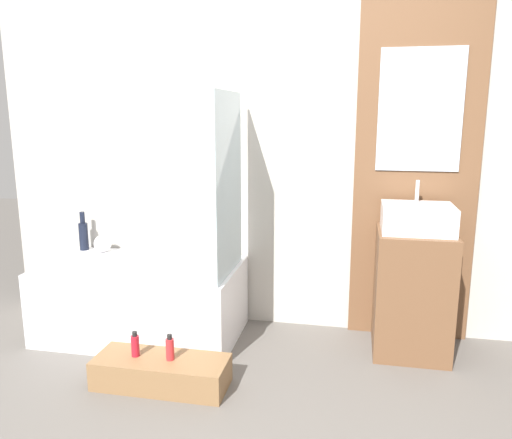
{
  "coord_description": "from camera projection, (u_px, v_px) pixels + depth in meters",
  "views": [
    {
      "loc": [
        0.5,
        -1.85,
        1.5
      ],
      "look_at": [
        -0.02,
        0.7,
        0.95
      ],
      "focal_mm": 35.0,
      "sensor_mm": 36.0,
      "label": 1
    }
  ],
  "objects": [
    {
      "name": "wall_tiled_back",
      "position": [
        284.0,
        144.0,
        3.43
      ],
      "size": [
        4.2,
        0.06,
        2.6
      ],
      "primitive_type": "cube",
      "color": "#B7B2A8",
      "rests_on": "ground_plane"
    },
    {
      "name": "wall_wood_accent",
      "position": [
        418.0,
        144.0,
        3.21
      ],
      "size": [
        0.79,
        0.04,
        2.6
      ],
      "color": "brown",
      "rests_on": "ground_plane"
    },
    {
      "name": "wooden_step_bench",
      "position": [
        161.0,
        372.0,
        2.8
      ],
      "size": [
        0.75,
        0.29,
        0.17
      ],
      "primitive_type": "cube",
      "color": "olive",
      "rests_on": "ground_plane"
    },
    {
      "name": "vase_tall_dark",
      "position": [
        84.0,
        234.0,
        3.73
      ],
      "size": [
        0.07,
        0.07,
        0.29
      ],
      "color": "black",
      "rests_on": "bathtub"
    },
    {
      "name": "sink",
      "position": [
        417.0,
        218.0,
        3.06
      ],
      "size": [
        0.43,
        0.35,
        0.31
      ],
      "color": "white",
      "rests_on": "vanity_cabinet"
    },
    {
      "name": "vase_round_light",
      "position": [
        103.0,
        244.0,
        3.68
      ],
      "size": [
        0.13,
        0.13,
        0.13
      ],
      "primitive_type": "sphere",
      "color": "white",
      "rests_on": "bathtub"
    },
    {
      "name": "glass_shower_screen",
      "position": [
        229.0,
        185.0,
        3.1
      ],
      "size": [
        0.01,
        0.62,
        1.14
      ],
      "primitive_type": "cube",
      "color": "silver",
      "rests_on": "bathtub"
    },
    {
      "name": "bottle_soap_primary",
      "position": [
        135.0,
        345.0,
        2.8
      ],
      "size": [
        0.05,
        0.05,
        0.15
      ],
      "color": "#B21928",
      "rests_on": "wooden_step_bench"
    },
    {
      "name": "bathtub",
      "position": [
        142.0,
        300.0,
        3.42
      ],
      "size": [
        1.33,
        0.73,
        0.5
      ],
      "color": "white",
      "rests_on": "ground_plane"
    },
    {
      "name": "bottle_soap_secondary",
      "position": [
        170.0,
        348.0,
        2.76
      ],
      "size": [
        0.05,
        0.05,
        0.15
      ],
      "color": "red",
      "rests_on": "wooden_step_bench"
    },
    {
      "name": "vanity_cabinet",
      "position": [
        412.0,
        292.0,
        3.16
      ],
      "size": [
        0.46,
        0.47,
        0.79
      ],
      "primitive_type": "cube",
      "color": "brown",
      "rests_on": "ground_plane"
    }
  ]
}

